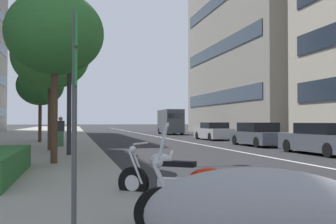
{
  "coord_description": "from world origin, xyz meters",
  "views": [
    {
      "loc": [
        -3.52,
        7.91,
        1.49
      ],
      "look_at": [
        17.56,
        2.97,
        2.0
      ],
      "focal_mm": 42.81,
      "sensor_mm": 36.0,
      "label": 1
    }
  ],
  "objects": [
    {
      "name": "motorcycle_by_sign_pole",
      "position": [
        -0.18,
        6.3,
        0.58
      ],
      "size": [
        1.73,
        2.3,
        1.07
      ],
      "rotation": [
        0.0,
        0.0,
        1.08
      ],
      "color": "gray",
      "rests_on": "ground"
    },
    {
      "name": "car_lead_in_lane",
      "position": [
        18.93,
        -2.97,
        0.67
      ],
      "size": [
        4.53,
        1.94,
        1.42
      ],
      "rotation": [
        0.0,
        0.0,
        0.03
      ],
      "color": "#4C515B",
      "rests_on": "ground"
    },
    {
      "name": "sidewalk_right_plaza",
      "position": [
        30.0,
        11.92,
        0.07
      ],
      "size": [
        160.0,
        10.57,
        0.15
      ],
      "primitive_type": "cube",
      "color": "gray",
      "rests_on": "ground"
    },
    {
      "name": "parking_sign_by_curb",
      "position": [
        1.25,
        7.91,
        1.81
      ],
      "size": [
        0.32,
        0.06,
        2.65
      ],
      "color": "#47494C",
      "rests_on": "sidewalk_right_plaza"
    },
    {
      "name": "street_lamp_with_banners",
      "position": [
        12.98,
        7.8,
        5.31
      ],
      "size": [
        1.26,
        2.39,
        8.8
      ],
      "color": "#232326",
      "rests_on": "sidewalk_right_plaza"
    },
    {
      "name": "delivery_van_ahead",
      "position": [
        41.4,
        -2.89,
        1.5
      ],
      "size": [
        5.92,
        2.17,
        2.82
      ],
      "rotation": [
        0.0,
        0.0,
        -0.03
      ],
      "color": "#4C5156",
      "rests_on": "ground"
    },
    {
      "name": "street_tree_far_plaza",
      "position": [
        16.03,
        9.02,
        4.55
      ],
      "size": [
        3.61,
        3.61,
        5.94
      ],
      "color": "#473323",
      "rests_on": "sidewalk_right_plaza"
    },
    {
      "name": "street_tree_near_plaza_corner",
      "position": [
        9.81,
        8.54,
        4.32
      ],
      "size": [
        3.14,
        3.14,
        5.52
      ],
      "color": "#473323",
      "rests_on": "sidewalk_right_plaza"
    },
    {
      "name": "car_far_down_avenue",
      "position": [
        12.48,
        -3.03,
        0.68
      ],
      "size": [
        4.73,
        1.92,
        1.42
      ],
      "rotation": [
        0.0,
        0.0,
        0.02
      ],
      "color": "#4C515B",
      "rests_on": "ground"
    },
    {
      "name": "car_following_behind",
      "position": [
        27.1,
        -3.05,
        0.66
      ],
      "size": [
        4.39,
        2.07,
        1.41
      ],
      "rotation": [
        0.0,
        0.0,
        0.05
      ],
      "color": "#B7B7BC",
      "rests_on": "ground"
    },
    {
      "name": "lane_centre_stripe",
      "position": [
        35.0,
        0.0,
        0.0
      ],
      "size": [
        110.0,
        0.16,
        0.01
      ],
      "primitive_type": "cube",
      "color": "silver",
      "rests_on": "ground"
    },
    {
      "name": "motorcycle_second_in_row",
      "position": [
        3.78,
        6.2,
        0.41
      ],
      "size": [
        1.32,
        1.79,
        1.08
      ],
      "rotation": [
        0.0,
        0.0,
        0.95
      ],
      "color": "black",
      "rests_on": "ground"
    },
    {
      "name": "motorcycle_far_end_row",
      "position": [
        1.32,
        6.13,
        0.44
      ],
      "size": [
        0.82,
        2.18,
        1.48
      ],
      "rotation": [
        0.0,
        0.0,
        1.3
      ],
      "color": "black",
      "rests_on": "ground"
    },
    {
      "name": "pedestrian_on_plaza",
      "position": [
        18.86,
        8.63,
        0.95
      ],
      "size": [
        0.28,
        0.41,
        1.6
      ],
      "rotation": [
        0.0,
        0.0,
        3.2
      ],
      "color": "#3F724C",
      "rests_on": "sidewalk_right_plaza"
    },
    {
      "name": "street_tree_by_lamp_post",
      "position": [
        23.85,
        10.1,
        3.83
      ],
      "size": [
        3.04,
        3.04,
        4.98
      ],
      "color": "#473323",
      "rests_on": "sidewalk_right_plaza"
    }
  ]
}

